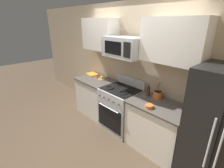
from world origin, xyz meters
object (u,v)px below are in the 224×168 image
object	(u,v)px
microwave	(123,47)
apple_loose	(98,76)
cutting_board	(92,74)
range_oven	(121,108)
utensil_crock	(158,94)
prep_bowl	(149,106)
fruit_basket	(102,77)
bottle_soy	(149,90)
refrigerator	(223,134)

from	to	relation	value
microwave	apple_loose	bearing A→B (deg)	172.56
apple_loose	cutting_board	world-z (taller)	apple_loose
range_oven	utensil_crock	xyz separation A→B (m)	(0.74, 0.19, 0.51)
prep_bowl	microwave	bearing A→B (deg)	164.39
fruit_basket	bottle_soy	bearing A→B (deg)	1.29
microwave	cutting_board	distance (m)	1.50
apple_loose	range_oven	bearing A→B (deg)	-9.14
microwave	prep_bowl	size ratio (longest dim) A/B	5.55
microwave	prep_bowl	world-z (taller)	microwave
utensil_crock	prep_bowl	xyz separation A→B (m)	(0.10, -0.40, -0.05)
microwave	fruit_basket	size ratio (longest dim) A/B	4.21
range_oven	bottle_soy	xyz separation A→B (m)	(0.56, 0.16, 0.55)
refrigerator	utensil_crock	xyz separation A→B (m)	(-1.12, 0.21, 0.12)
refrigerator	prep_bowl	bearing A→B (deg)	-169.59
utensil_crock	bottle_soy	bearing A→B (deg)	-171.05
utensil_crock	fruit_basket	xyz separation A→B (m)	(-1.51, -0.06, -0.03)
utensil_crock	fruit_basket	size ratio (longest dim) A/B	1.60
prep_bowl	cutting_board	bearing A→B (deg)	169.52
microwave	prep_bowl	distance (m)	1.20
fruit_basket	prep_bowl	world-z (taller)	fruit_basket
cutting_board	fruit_basket	bearing A→B (deg)	-5.41
fruit_basket	bottle_soy	size ratio (longest dim) A/B	0.76
prep_bowl	apple_loose	bearing A→B (deg)	168.67
bottle_soy	cutting_board	bearing A→B (deg)	179.57
range_oven	prep_bowl	bearing A→B (deg)	-13.76
prep_bowl	utensil_crock	bearing A→B (deg)	104.02
refrigerator	fruit_basket	world-z (taller)	refrigerator
range_oven	microwave	bearing A→B (deg)	90.01
fruit_basket	apple_loose	bearing A→B (deg)	174.01
utensil_crock	microwave	bearing A→B (deg)	-167.49
range_oven	apple_loose	xyz separation A→B (m)	(-0.95, 0.15, 0.48)
range_oven	utensil_crock	size ratio (longest dim) A/B	3.67
range_oven	microwave	distance (m)	1.30
utensil_crock	bottle_soy	size ratio (longest dim) A/B	1.22
refrigerator	fruit_basket	xyz separation A→B (m)	(-2.63, 0.15, 0.09)
bottle_soy	prep_bowl	size ratio (longest dim) A/B	1.74
refrigerator	microwave	distance (m)	2.06
refrigerator	microwave	bearing A→B (deg)	178.58
microwave	apple_loose	xyz separation A→B (m)	(-0.95, 0.12, -0.82)
range_oven	cutting_board	xyz separation A→B (m)	(-1.23, 0.18, 0.45)
cutting_board	range_oven	bearing A→B (deg)	-8.21
fruit_basket	utensil_crock	bearing A→B (deg)	2.21
refrigerator	apple_loose	world-z (taller)	refrigerator
range_oven	refrigerator	size ratio (longest dim) A/B	0.63
microwave	cutting_board	world-z (taller)	microwave
range_oven	apple_loose	distance (m)	1.07
microwave	utensil_crock	distance (m)	1.09
bottle_soy	microwave	bearing A→B (deg)	-166.36
refrigerator	bottle_soy	distance (m)	1.32
refrigerator	cutting_board	distance (m)	3.09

